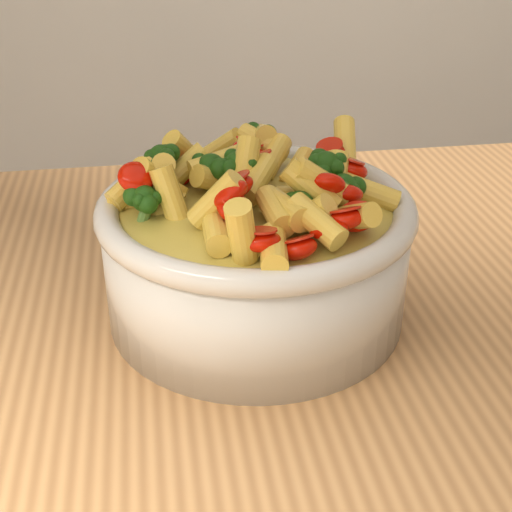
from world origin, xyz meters
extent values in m
cube|color=tan|center=(0.00, 0.00, 0.88)|extent=(1.20, 0.80, 0.04)
cylinder|color=silver|center=(0.09, 0.06, 0.95)|extent=(0.23, 0.23, 0.09)
ellipsoid|color=silver|center=(0.09, 0.06, 0.92)|extent=(0.21, 0.21, 0.03)
torus|color=silver|center=(0.09, 0.06, 0.99)|extent=(0.24, 0.24, 0.02)
ellipsoid|color=#DCC44B|center=(0.09, 0.06, 0.99)|extent=(0.20, 0.20, 0.02)
camera|label=1|loc=(0.01, -0.41, 1.22)|focal=50.00mm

